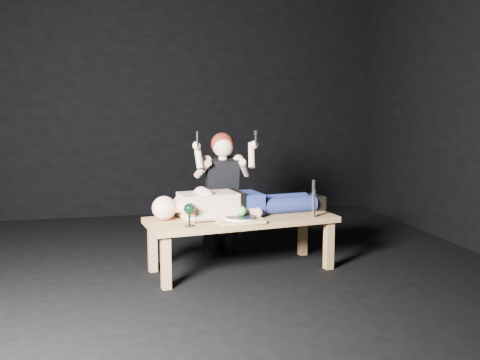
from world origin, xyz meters
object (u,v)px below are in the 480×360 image
at_px(table, 241,244).
at_px(lying_man, 242,200).
at_px(kneeling_woman, 221,192).
at_px(serving_tray, 240,220).
at_px(carving_knife, 314,199).
at_px(goblet, 189,215).

relative_size(table, lying_man, 1.07).
bearing_deg(kneeling_woman, serving_tray, -87.65).
bearing_deg(serving_tray, table, 72.68).
distance_m(kneeling_woman, carving_knife, 0.93).
height_order(lying_man, carving_knife, carving_knife).
xyz_separation_m(serving_tray, carving_knife, (0.63, 0.03, 0.14)).
distance_m(goblet, carving_knife, 1.04).
relative_size(kneeling_woman, carving_knife, 3.74).
distance_m(table, lying_man, 0.36).
distance_m(table, serving_tray, 0.29).
height_order(table, goblet, goblet).
bearing_deg(serving_tray, carving_knife, 2.81).
bearing_deg(lying_man, table, -114.25).
distance_m(table, carving_knife, 0.70).
bearing_deg(kneeling_woman, lying_man, -76.38).
bearing_deg(carving_knife, serving_tray, 174.18).
height_order(serving_tray, carving_knife, carving_knife).
bearing_deg(carving_knife, lying_man, 148.02).
xyz_separation_m(lying_man, serving_tray, (-0.08, -0.27, -0.11)).
relative_size(table, serving_tray, 4.23).
bearing_deg(table, lying_man, 65.75).
bearing_deg(serving_tray, lying_man, 73.33).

